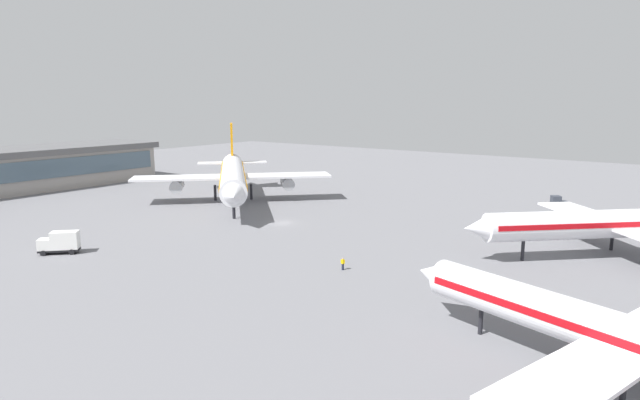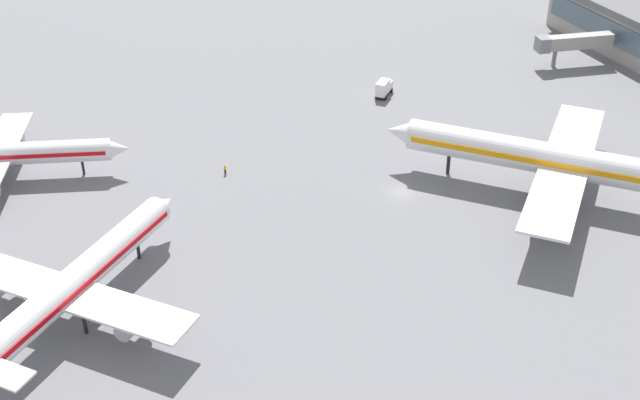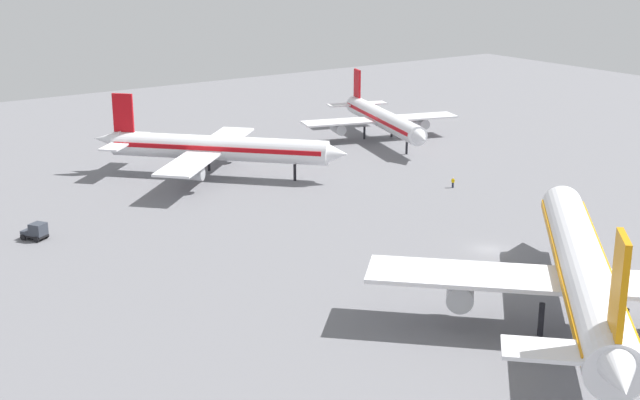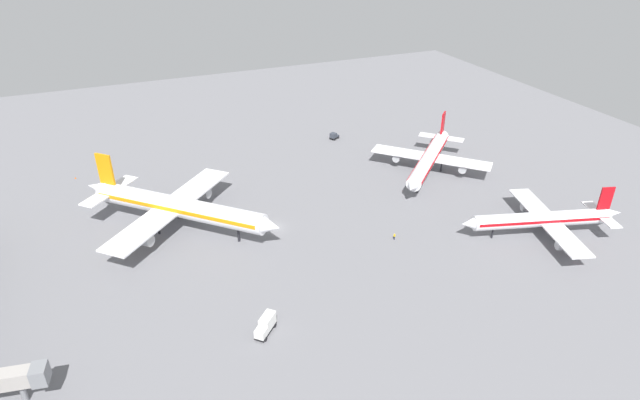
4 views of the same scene
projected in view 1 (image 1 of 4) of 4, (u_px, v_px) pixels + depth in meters
ground at (283, 223)px, 98.24m from camera, size 288.00×288.00×0.00m
airplane_at_gate at (614, 334)px, 41.33m from camera, size 31.91×38.97×12.12m
airplane_taxiing at (613, 224)px, 76.19m from camera, size 34.34×35.38×13.51m
airplane_distant at (233, 175)px, 117.07m from camera, size 42.64×43.23×16.63m
baggage_tug at (558, 201)px, 113.53m from camera, size 3.48×3.74×2.30m
catering_truck at (60, 242)px, 78.50m from camera, size 5.33×5.28×3.30m
ground_crew_worker at (343, 264)px, 71.00m from camera, size 0.48×0.56×1.67m
safety_cone_near_gate at (273, 173)px, 163.03m from camera, size 0.44×0.44×0.60m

